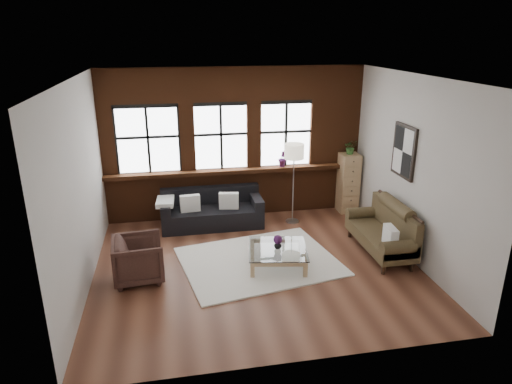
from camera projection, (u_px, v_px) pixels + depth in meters
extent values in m
plane|color=brown|center=(257.00, 266.00, 7.95)|extent=(5.50, 5.50, 0.00)
plane|color=white|center=(257.00, 78.00, 6.88)|extent=(5.50, 5.50, 0.00)
plane|color=beige|center=(235.00, 143.00, 9.73)|extent=(5.50, 0.00, 5.50)
plane|color=beige|center=(299.00, 245.00, 5.10)|extent=(5.50, 0.00, 5.50)
plane|color=beige|center=(79.00, 189.00, 6.93)|extent=(0.00, 5.00, 5.00)
plane|color=beige|center=(412.00, 169.00, 7.90)|extent=(0.00, 5.00, 5.00)
cube|color=#552914|center=(236.00, 170.00, 9.78)|extent=(5.50, 0.30, 0.08)
cube|color=white|center=(259.00, 261.00, 8.07)|extent=(2.96, 2.51, 0.03)
cube|color=white|center=(190.00, 203.00, 9.25)|extent=(0.41, 0.18, 0.34)
cube|color=white|center=(229.00, 201.00, 9.38)|extent=(0.42, 0.21, 0.34)
cube|color=white|center=(390.00, 236.00, 7.72)|extent=(0.17, 0.39, 0.34)
imported|color=#38221C|center=(139.00, 259.00, 7.40)|extent=(0.86, 0.84, 0.73)
imported|color=#B2B2B2|center=(278.00, 245.00, 7.83)|extent=(0.15, 0.15, 0.14)
sphere|color=#4D1C54|center=(278.00, 240.00, 7.80)|extent=(0.16, 0.16, 0.16)
cube|color=tan|center=(348.00, 183.00, 10.16)|extent=(0.41, 0.41, 1.33)
imported|color=#2D5923|center=(351.00, 147.00, 9.89)|extent=(0.33, 0.31, 0.31)
imported|color=#4D1C54|center=(283.00, 158.00, 9.85)|extent=(0.25, 0.22, 0.38)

